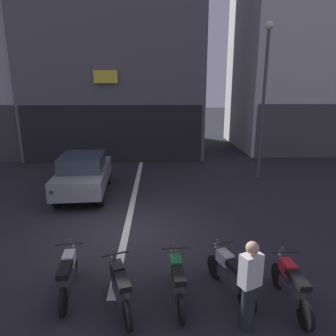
{
  "coord_description": "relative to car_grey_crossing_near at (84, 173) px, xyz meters",
  "views": [
    {
      "loc": [
        0.95,
        -8.17,
        4.07
      ],
      "look_at": [
        1.3,
        2.0,
        1.4
      ],
      "focal_mm": 32.38,
      "sensor_mm": 36.0,
      "label": 1
    }
  ],
  "objects": [
    {
      "name": "motorcycle_green_row_centre",
      "position": [
        3.24,
        -6.32,
        -0.43
      ],
      "size": [
        0.55,
        1.67,
        0.98
      ],
      "color": "black",
      "rests_on": "ground"
    },
    {
      "name": "person_by_motorcycles",
      "position": [
        4.43,
        -7.09,
        -0.03
      ],
      "size": [
        0.42,
        0.36,
        1.67
      ],
      "color": "#23232D",
      "rests_on": "ground"
    },
    {
      "name": "car_grey_crossing_near",
      "position": [
        0.0,
        0.0,
        0.0
      ],
      "size": [
        2.02,
        4.21,
        1.64
      ],
      "color": "black",
      "rests_on": "ground"
    },
    {
      "name": "building_mid_block",
      "position": [
        0.37,
        10.3,
        8.15
      ],
      "size": [
        10.38,
        9.96,
        18.09
      ],
      "color": "#56565B",
      "rests_on": "ground"
    },
    {
      "name": "motorcycle_silver_row_right_mid",
      "position": [
        4.32,
        -6.14,
        -0.43
      ],
      "size": [
        0.71,
        1.59,
        0.98
      ],
      "color": "black",
      "rests_on": "ground"
    },
    {
      "name": "lane_centre_line",
      "position": [
        1.95,
        2.69,
        -0.88
      ],
      "size": [
        0.2,
        18.0,
        0.01
      ],
      "primitive_type": "cube",
      "color": "silver",
      "rests_on": "ground"
    },
    {
      "name": "motorcycle_red_row_rightmost",
      "position": [
        5.41,
        -6.54,
        -0.43
      ],
      "size": [
        0.55,
        1.67,
        0.98
      ],
      "color": "black",
      "rests_on": "ground"
    },
    {
      "name": "ground_plane",
      "position": [
        1.95,
        -3.31,
        -0.89
      ],
      "size": [
        120.0,
        120.0,
        0.0
      ],
      "primitive_type": "plane",
      "color": "#232328"
    },
    {
      "name": "motorcycle_black_row_left_mid",
      "position": [
        2.15,
        -6.48,
        -0.43
      ],
      "size": [
        0.68,
        1.6,
        0.98
      ],
      "color": "black",
      "rests_on": "ground"
    },
    {
      "name": "street_lamp",
      "position": [
        7.59,
        2.07,
        3.25
      ],
      "size": [
        0.36,
        0.36,
        6.8
      ],
      "color": "#47474C",
      "rests_on": "ground"
    },
    {
      "name": "motorcycle_white_row_leftmost",
      "position": [
        1.07,
        -6.07,
        -0.43
      ],
      "size": [
        0.55,
        1.67,
        0.98
      ],
      "color": "black",
      "rests_on": "ground"
    }
  ]
}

